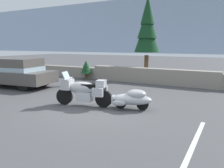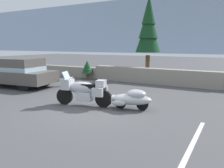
{
  "view_description": "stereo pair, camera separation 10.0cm",
  "coord_description": "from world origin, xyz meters",
  "px_view_note": "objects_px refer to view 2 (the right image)",
  "views": [
    {
      "loc": [
        4.53,
        -6.87,
        2.36
      ],
      "look_at": [
        0.34,
        0.74,
        0.85
      ],
      "focal_mm": 35.96,
      "sensor_mm": 36.0,
      "label": 1
    },
    {
      "loc": [
        4.61,
        -6.82,
        2.36
      ],
      "look_at": [
        0.34,
        0.74,
        0.85
      ],
      "focal_mm": 35.96,
      "sensor_mm": 36.0,
      "label": 2
    }
  ],
  "objects_px": {
    "suv_at_left_edge": "(16,72)",
    "pine_tree_tall": "(149,27)",
    "touring_motorcycle": "(83,90)",
    "car_shaped_trailer": "(132,98)"
  },
  "relations": [
    {
      "from": "touring_motorcycle",
      "to": "car_shaped_trailer",
      "type": "height_order",
      "value": "touring_motorcycle"
    },
    {
      "from": "car_shaped_trailer",
      "to": "pine_tree_tall",
      "type": "relative_size",
      "value": 0.39
    },
    {
      "from": "car_shaped_trailer",
      "to": "pine_tree_tall",
      "type": "bearing_deg",
      "value": 106.54
    },
    {
      "from": "suv_at_left_edge",
      "to": "pine_tree_tall",
      "type": "relative_size",
      "value": 0.88
    },
    {
      "from": "car_shaped_trailer",
      "to": "suv_at_left_edge",
      "type": "bearing_deg",
      "value": 172.76
    },
    {
      "from": "car_shaped_trailer",
      "to": "pine_tree_tall",
      "type": "height_order",
      "value": "pine_tree_tall"
    },
    {
      "from": "suv_at_left_edge",
      "to": "pine_tree_tall",
      "type": "bearing_deg",
      "value": 50.77
    },
    {
      "from": "touring_motorcycle",
      "to": "pine_tree_tall",
      "type": "xyz_separation_m",
      "value": [
        -0.41,
        8.12,
        2.97
      ]
    },
    {
      "from": "suv_at_left_edge",
      "to": "pine_tree_tall",
      "type": "height_order",
      "value": "pine_tree_tall"
    },
    {
      "from": "car_shaped_trailer",
      "to": "suv_at_left_edge",
      "type": "relative_size",
      "value": 0.44
    }
  ]
}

